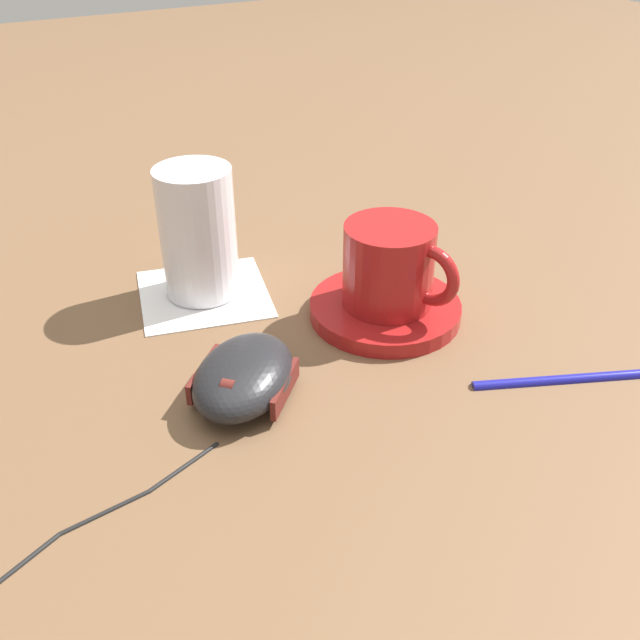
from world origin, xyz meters
name	(u,v)px	position (x,y,z in m)	size (l,w,h in m)	color
ground_plane	(344,328)	(0.00, 0.00, 0.00)	(3.00, 3.00, 0.00)	brown
saucer	(384,308)	(0.00, -0.04, 0.01)	(0.13, 0.13, 0.01)	maroon
coffee_cup	(388,264)	(0.00, -0.04, 0.05)	(0.10, 0.07, 0.07)	maroon
computer_mouse	(244,376)	(-0.04, 0.11, 0.02)	(0.12, 0.12, 0.04)	black
napkin_under_glass	(204,293)	(0.11, 0.08, 0.00)	(0.11, 0.11, 0.00)	white
drinking_glass	(198,232)	(0.11, 0.08, 0.06)	(0.07, 0.07, 0.11)	silver
pen	(578,375)	(-0.14, -0.12, 0.00)	(0.07, 0.15, 0.01)	navy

